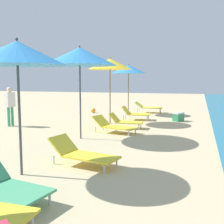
{
  "coord_description": "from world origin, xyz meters",
  "views": [
    {
      "loc": [
        3.56,
        1.62,
        1.85
      ],
      "look_at": [
        1.38,
        8.57,
        1.01
      ],
      "focal_mm": 44.98,
      "sensor_mm": 36.0,
      "label": 1
    }
  ],
  "objects_px": {
    "umbrella_fourth": "(80,56)",
    "lounger_fifth_inland": "(125,121)",
    "lounger_farthest_shoreside": "(148,107)",
    "lounger_fifth_shoreside": "(135,113)",
    "lounger_fourth_shoreside": "(114,126)",
    "umbrella_fifth": "(110,64)",
    "lounger_third_inland": "(6,187)",
    "umbrella_farthest": "(129,69)",
    "beach_ball": "(93,110)",
    "cooler_box": "(178,117)",
    "lounger_third_shoreside": "(83,153)",
    "person_walking_mid": "(10,103)",
    "umbrella_third": "(17,53)"
  },
  "relations": [
    {
      "from": "lounger_fourth_shoreside",
      "to": "cooler_box",
      "type": "bearing_deg",
      "value": 74.57
    },
    {
      "from": "lounger_fifth_shoreside",
      "to": "umbrella_third",
      "type": "bearing_deg",
      "value": -98.13
    },
    {
      "from": "lounger_fifth_shoreside",
      "to": "lounger_third_inland",
      "type": "bearing_deg",
      "value": -94.04
    },
    {
      "from": "lounger_third_inland",
      "to": "cooler_box",
      "type": "distance_m",
      "value": 9.57
    },
    {
      "from": "lounger_third_shoreside",
      "to": "umbrella_fourth",
      "type": "height_order",
      "value": "umbrella_fourth"
    },
    {
      "from": "lounger_third_shoreside",
      "to": "lounger_fifth_inland",
      "type": "bearing_deg",
      "value": 105.8
    },
    {
      "from": "lounger_fifth_inland",
      "to": "umbrella_farthest",
      "type": "xyz_separation_m",
      "value": [
        -0.95,
        4.22,
        2.12
      ]
    },
    {
      "from": "lounger_third_inland",
      "to": "cooler_box",
      "type": "bearing_deg",
      "value": 89.41
    },
    {
      "from": "lounger_third_shoreside",
      "to": "person_walking_mid",
      "type": "relative_size",
      "value": 1.04
    },
    {
      "from": "umbrella_fourth",
      "to": "cooler_box",
      "type": "height_order",
      "value": "umbrella_fourth"
    },
    {
      "from": "person_walking_mid",
      "to": "beach_ball",
      "type": "bearing_deg",
      "value": -91.46
    },
    {
      "from": "lounger_third_inland",
      "to": "lounger_fourth_shoreside",
      "type": "height_order",
      "value": "lounger_fourth_shoreside"
    },
    {
      "from": "umbrella_third",
      "to": "beach_ball",
      "type": "relative_size",
      "value": 10.05
    },
    {
      "from": "lounger_fourth_shoreside",
      "to": "person_walking_mid",
      "type": "height_order",
      "value": "person_walking_mid"
    },
    {
      "from": "umbrella_fifth",
      "to": "beach_ball",
      "type": "distance_m",
      "value": 4.56
    },
    {
      "from": "umbrella_third",
      "to": "lounger_fourth_shoreside",
      "type": "relative_size",
      "value": 1.59
    },
    {
      "from": "lounger_third_shoreside",
      "to": "person_walking_mid",
      "type": "height_order",
      "value": "person_walking_mid"
    },
    {
      "from": "lounger_fourth_shoreside",
      "to": "umbrella_farthest",
      "type": "height_order",
      "value": "umbrella_farthest"
    },
    {
      "from": "beach_ball",
      "to": "cooler_box",
      "type": "bearing_deg",
      "value": -21.09
    },
    {
      "from": "lounger_fifth_inland",
      "to": "umbrella_fourth",
      "type": "bearing_deg",
      "value": -113.15
    },
    {
      "from": "person_walking_mid",
      "to": "cooler_box",
      "type": "height_order",
      "value": "person_walking_mid"
    },
    {
      "from": "umbrella_third",
      "to": "lounger_fifth_shoreside",
      "type": "height_order",
      "value": "umbrella_third"
    },
    {
      "from": "umbrella_fourth",
      "to": "lounger_fifth_shoreside",
      "type": "height_order",
      "value": "umbrella_fourth"
    },
    {
      "from": "umbrella_fourth",
      "to": "lounger_fifth_inland",
      "type": "relative_size",
      "value": 2.26
    },
    {
      "from": "lounger_fifth_inland",
      "to": "cooler_box",
      "type": "distance_m",
      "value": 3.06
    },
    {
      "from": "umbrella_fifth",
      "to": "umbrella_farthest",
      "type": "relative_size",
      "value": 1.04
    },
    {
      "from": "lounger_third_inland",
      "to": "beach_ball",
      "type": "height_order",
      "value": "lounger_third_inland"
    },
    {
      "from": "lounger_fourth_shoreside",
      "to": "cooler_box",
      "type": "xyz_separation_m",
      "value": [
        1.94,
        3.5,
        -0.06
      ]
    },
    {
      "from": "lounger_farthest_shoreside",
      "to": "person_walking_mid",
      "type": "height_order",
      "value": "person_walking_mid"
    },
    {
      "from": "umbrella_fourth",
      "to": "person_walking_mid",
      "type": "distance_m",
      "value": 4.21
    },
    {
      "from": "umbrella_third",
      "to": "umbrella_fourth",
      "type": "bearing_deg",
      "value": 94.48
    },
    {
      "from": "lounger_third_inland",
      "to": "umbrella_fourth",
      "type": "xyz_separation_m",
      "value": [
        -0.86,
        4.66,
        2.28
      ]
    },
    {
      "from": "lounger_fourth_shoreside",
      "to": "person_walking_mid",
      "type": "distance_m",
      "value": 4.41
    },
    {
      "from": "umbrella_fifth",
      "to": "lounger_fifth_inland",
      "type": "relative_size",
      "value": 2.18
    },
    {
      "from": "cooler_box",
      "to": "umbrella_fifth",
      "type": "bearing_deg",
      "value": -151.82
    },
    {
      "from": "lounger_fourth_shoreside",
      "to": "umbrella_fifth",
      "type": "xyz_separation_m",
      "value": [
        -0.8,
        2.04,
        2.24
      ]
    },
    {
      "from": "lounger_fifth_inland",
      "to": "cooler_box",
      "type": "xyz_separation_m",
      "value": [
        1.8,
        2.47,
        -0.07
      ]
    },
    {
      "from": "lounger_fifth_shoreside",
      "to": "person_walking_mid",
      "type": "xyz_separation_m",
      "value": [
        -4.36,
        -3.21,
        0.63
      ]
    },
    {
      "from": "umbrella_farthest",
      "to": "beach_ball",
      "type": "relative_size",
      "value": 10.25
    },
    {
      "from": "umbrella_third",
      "to": "cooler_box",
      "type": "relative_size",
      "value": 4.56
    },
    {
      "from": "lounger_third_inland",
      "to": "lounger_farthest_shoreside",
      "type": "bearing_deg",
      "value": 100.5
    },
    {
      "from": "lounger_fourth_shoreside",
      "to": "lounger_fifth_inland",
      "type": "height_order",
      "value": "same"
    },
    {
      "from": "umbrella_third",
      "to": "beach_ball",
      "type": "height_order",
      "value": "umbrella_third"
    },
    {
      "from": "cooler_box",
      "to": "lounger_fourth_shoreside",
      "type": "bearing_deg",
      "value": -118.94
    },
    {
      "from": "umbrella_farthest",
      "to": "person_walking_mid",
      "type": "height_order",
      "value": "umbrella_farthest"
    },
    {
      "from": "lounger_fourth_shoreside",
      "to": "lounger_farthest_shoreside",
      "type": "height_order",
      "value": "lounger_farthest_shoreside"
    },
    {
      "from": "lounger_third_shoreside",
      "to": "lounger_fifth_shoreside",
      "type": "distance_m",
      "value": 7.12
    },
    {
      "from": "umbrella_farthest",
      "to": "cooler_box",
      "type": "xyz_separation_m",
      "value": [
        2.75,
        -1.75,
        -2.19
      ]
    },
    {
      "from": "umbrella_fifth",
      "to": "umbrella_third",
      "type": "bearing_deg",
      "value": -86.98
    },
    {
      "from": "lounger_farthest_shoreside",
      "to": "lounger_fifth_shoreside",
      "type": "bearing_deg",
      "value": -94.86
    }
  ]
}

